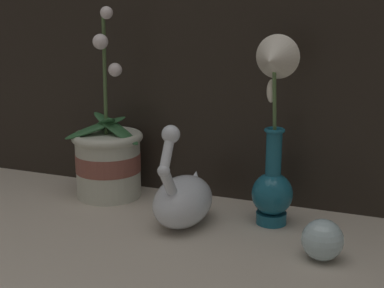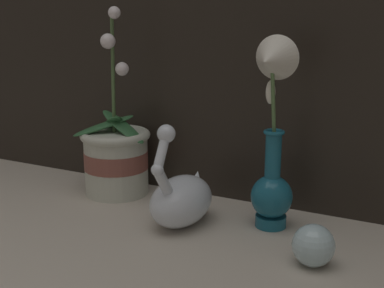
{
  "view_description": "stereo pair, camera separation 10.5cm",
  "coord_description": "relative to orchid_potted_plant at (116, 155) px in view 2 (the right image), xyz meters",
  "views": [
    {
      "loc": [
        0.37,
        -0.8,
        0.41
      ],
      "look_at": [
        -0.0,
        0.14,
        0.16
      ],
      "focal_mm": 50.0,
      "sensor_mm": 36.0,
      "label": 1
    },
    {
      "loc": [
        0.46,
        -0.76,
        0.41
      ],
      "look_at": [
        -0.0,
        0.14,
        0.16
      ],
      "focal_mm": 50.0,
      "sensor_mm": 36.0,
      "label": 2
    }
  ],
  "objects": [
    {
      "name": "orchid_potted_plant",
      "position": [
        0.0,
        0.0,
        0.0
      ],
      "size": [
        0.17,
        0.16,
        0.42
      ],
      "color": "beige",
      "rests_on": "ground_plane"
    },
    {
      "name": "swan_figurine",
      "position": [
        0.22,
        -0.09,
        -0.03
      ],
      "size": [
        0.11,
        0.2,
        0.21
      ],
      "color": "silver",
      "rests_on": "ground_plane"
    },
    {
      "name": "ground_plane",
      "position": [
        0.23,
        -0.2,
        -0.09
      ],
      "size": [
        2.8,
        2.8,
        0.0
      ],
      "primitive_type": "plane",
      "color": "#BCB2A3"
    },
    {
      "name": "glass_sphere",
      "position": [
        0.5,
        -0.15,
        -0.05
      ],
      "size": [
        0.07,
        0.07,
        0.07
      ],
      "color": "silver",
      "rests_on": "ground_plane"
    },
    {
      "name": "blue_vase",
      "position": [
        0.38,
        -0.04,
        0.08
      ],
      "size": [
        0.08,
        0.11,
        0.37
      ],
      "color": "#195B75",
      "rests_on": "ground_plane"
    }
  ]
}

